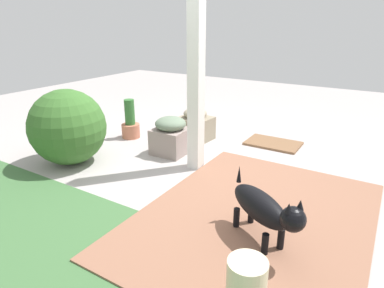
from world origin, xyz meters
name	(u,v)px	position (x,y,z in m)	size (l,w,h in m)	color
ground_plane	(206,173)	(0.00, 0.00, 0.00)	(12.00, 12.00, 0.00)	#ABA3A0
brick_path	(255,217)	(-0.79, 0.56, 0.01)	(1.80, 2.40, 0.02)	#906049
porch_pillar	(196,62)	(0.19, -0.08, 1.18)	(0.14, 0.14, 2.36)	white
stone_planter_nearest	(195,125)	(0.68, -0.89, 0.21)	(0.47, 0.44, 0.45)	gray
stone_planter_near	(171,136)	(0.67, -0.29, 0.23)	(0.42, 0.42, 0.48)	gray
round_shrub	(68,127)	(1.51, 0.57, 0.44)	(0.87, 0.87, 0.87)	#37672A
terracotta_pot_tall	(130,124)	(1.52, -0.49, 0.20)	(0.25, 0.25, 0.55)	#B96B51
dog	(264,208)	(-0.95, 0.86, 0.30)	(0.69, 0.53, 0.51)	black
doormat	(273,143)	(-0.33, -1.27, 0.01)	(0.71, 0.47, 0.03)	brown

